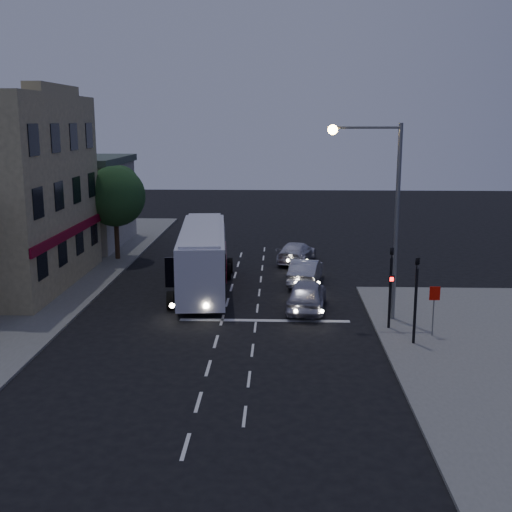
{
  "coord_description": "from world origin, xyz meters",
  "views": [
    {
      "loc": [
        2.65,
        -26.86,
        9.21
      ],
      "look_at": [
        1.45,
        6.28,
        2.2
      ],
      "focal_mm": 45.0,
      "sensor_mm": 36.0,
      "label": 1
    }
  ],
  "objects_px": {
    "car_suv": "(307,295)",
    "traffic_signal_main": "(391,278)",
    "tour_bus": "(203,256)",
    "street_tree": "(115,194)",
    "car_sedan_a": "(306,271)",
    "car_sedan_b": "(296,252)",
    "traffic_signal_side": "(416,290)",
    "regulatory_sign": "(434,303)",
    "streetlight": "(383,199)"
  },
  "relations": [
    {
      "from": "car_suv",
      "to": "traffic_signal_main",
      "type": "relative_size",
      "value": 1.11
    },
    {
      "from": "traffic_signal_side",
      "to": "street_tree",
      "type": "distance_m",
      "value": 23.24
    },
    {
      "from": "traffic_signal_main",
      "to": "streetlight",
      "type": "distance_m",
      "value": 3.61
    },
    {
      "from": "car_suv",
      "to": "car_sedan_b",
      "type": "height_order",
      "value": "car_suv"
    },
    {
      "from": "car_sedan_a",
      "to": "regulatory_sign",
      "type": "distance_m",
      "value": 10.62
    },
    {
      "from": "traffic_signal_main",
      "to": "street_tree",
      "type": "bearing_deg",
      "value": 137.97
    },
    {
      "from": "car_sedan_b",
      "to": "traffic_signal_side",
      "type": "relative_size",
      "value": 1.13
    },
    {
      "from": "car_sedan_b",
      "to": "streetlight",
      "type": "relative_size",
      "value": 0.51
    },
    {
      "from": "streetlight",
      "to": "regulatory_sign",
      "type": "bearing_deg",
      "value": -51.25
    },
    {
      "from": "tour_bus",
      "to": "streetlight",
      "type": "relative_size",
      "value": 1.28
    },
    {
      "from": "car_sedan_a",
      "to": "car_sedan_b",
      "type": "relative_size",
      "value": 0.95
    },
    {
      "from": "car_sedan_b",
      "to": "traffic_signal_side",
      "type": "height_order",
      "value": "traffic_signal_side"
    },
    {
      "from": "tour_bus",
      "to": "regulatory_sign",
      "type": "distance_m",
      "value": 13.39
    },
    {
      "from": "streetlight",
      "to": "car_sedan_b",
      "type": "bearing_deg",
      "value": 105.67
    },
    {
      "from": "traffic_signal_main",
      "to": "traffic_signal_side",
      "type": "xyz_separation_m",
      "value": [
        0.7,
        -1.98,
        0.0
      ]
    },
    {
      "from": "traffic_signal_side",
      "to": "street_tree",
      "type": "bearing_deg",
      "value": 135.5
    },
    {
      "from": "car_sedan_a",
      "to": "street_tree",
      "type": "xyz_separation_m",
      "value": [
        -12.41,
        5.98,
        3.77
      ]
    },
    {
      "from": "car_sedan_a",
      "to": "streetlight",
      "type": "distance_m",
      "value": 9.04
    },
    {
      "from": "car_sedan_b",
      "to": "street_tree",
      "type": "height_order",
      "value": "street_tree"
    },
    {
      "from": "car_sedan_a",
      "to": "car_sedan_b",
      "type": "bearing_deg",
      "value": -76.21
    },
    {
      "from": "traffic_signal_main",
      "to": "street_tree",
      "type": "relative_size",
      "value": 0.66
    },
    {
      "from": "tour_bus",
      "to": "car_sedan_b",
      "type": "distance_m",
      "value": 9.02
    },
    {
      "from": "car_sedan_a",
      "to": "car_sedan_b",
      "type": "distance_m",
      "value": 5.74
    },
    {
      "from": "street_tree",
      "to": "car_sedan_b",
      "type": "bearing_deg",
      "value": -1.2
    },
    {
      "from": "tour_bus",
      "to": "traffic_signal_side",
      "type": "bearing_deg",
      "value": -47.12
    },
    {
      "from": "car_sedan_b",
      "to": "traffic_signal_main",
      "type": "relative_size",
      "value": 1.13
    },
    {
      "from": "regulatory_sign",
      "to": "streetlight",
      "type": "relative_size",
      "value": 0.24
    },
    {
      "from": "streetlight",
      "to": "car_suv",
      "type": "bearing_deg",
      "value": 154.09
    },
    {
      "from": "regulatory_sign",
      "to": "car_sedan_b",
      "type": "bearing_deg",
      "value": 110.07
    },
    {
      "from": "car_sedan_a",
      "to": "street_tree",
      "type": "height_order",
      "value": "street_tree"
    },
    {
      "from": "traffic_signal_main",
      "to": "regulatory_sign",
      "type": "height_order",
      "value": "traffic_signal_main"
    },
    {
      "from": "streetlight",
      "to": "street_tree",
      "type": "xyz_separation_m",
      "value": [
        -15.55,
        12.82,
        -1.23
      ]
    },
    {
      "from": "tour_bus",
      "to": "car_suv",
      "type": "height_order",
      "value": "tour_bus"
    },
    {
      "from": "street_tree",
      "to": "traffic_signal_side",
      "type": "bearing_deg",
      "value": -44.5
    },
    {
      "from": "car_sedan_b",
      "to": "streetlight",
      "type": "xyz_separation_m",
      "value": [
        3.53,
        -12.57,
        5.06
      ]
    },
    {
      "from": "car_sedan_b",
      "to": "streetlight",
      "type": "distance_m",
      "value": 14.0
    },
    {
      "from": "traffic_signal_main",
      "to": "street_tree",
      "type": "xyz_separation_m",
      "value": [
        -15.81,
        14.25,
        2.08
      ]
    },
    {
      "from": "car_suv",
      "to": "car_sedan_a",
      "type": "height_order",
      "value": "car_suv"
    },
    {
      "from": "traffic_signal_main",
      "to": "streetlight",
      "type": "bearing_deg",
      "value": 100.2
    },
    {
      "from": "regulatory_sign",
      "to": "street_tree",
      "type": "relative_size",
      "value": 0.35
    },
    {
      "from": "traffic_signal_side",
      "to": "streetlight",
      "type": "relative_size",
      "value": 0.46
    },
    {
      "from": "street_tree",
      "to": "car_sedan_a",
      "type": "bearing_deg",
      "value": -25.73
    },
    {
      "from": "traffic_signal_side",
      "to": "tour_bus",
      "type": "bearing_deg",
      "value": 138.13
    },
    {
      "from": "car_sedan_a",
      "to": "traffic_signal_side",
      "type": "distance_m",
      "value": 11.16
    },
    {
      "from": "car_sedan_b",
      "to": "car_sedan_a",
      "type": "bearing_deg",
      "value": 108.83
    },
    {
      "from": "tour_bus",
      "to": "traffic_signal_main",
      "type": "bearing_deg",
      "value": -42.07
    },
    {
      "from": "traffic_signal_side",
      "to": "regulatory_sign",
      "type": "distance_m",
      "value": 1.61
    },
    {
      "from": "traffic_signal_side",
      "to": "car_suv",
      "type": "bearing_deg",
      "value": 130.36
    },
    {
      "from": "regulatory_sign",
      "to": "street_tree",
      "type": "bearing_deg",
      "value": 138.92
    },
    {
      "from": "car_sedan_a",
      "to": "streetlight",
      "type": "bearing_deg",
      "value": 124.6
    }
  ]
}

